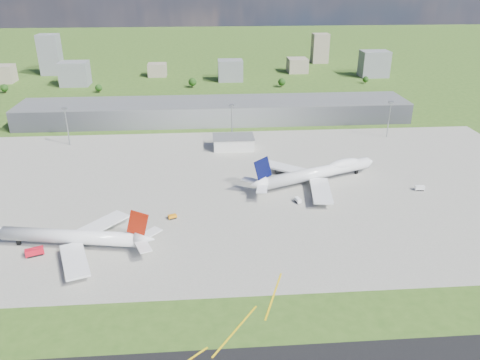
{
  "coord_description": "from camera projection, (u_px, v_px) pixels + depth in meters",
  "views": [
    {
      "loc": [
        -7.64,
        -191.56,
        107.78
      ],
      "look_at": [
        9.01,
        28.39,
        9.0
      ],
      "focal_mm": 35.0,
      "sensor_mm": 36.0,
      "label": 1
    }
  ],
  "objects": [
    {
      "name": "bldg_tall_e",
      "position": [
        320.0,
        48.0,
        594.32
      ],
      "size": [
        20.0,
        18.0,
        36.0
      ],
      "primitive_type": "cube",
      "color": "gray",
      "rests_on": "ground"
    },
    {
      "name": "bldg_c",
      "position": [
        230.0,
        70.0,
        497.91
      ],
      "size": [
        26.0,
        20.0,
        22.0
      ],
      "primitive_type": "cube",
      "color": "slate",
      "rests_on": "ground"
    },
    {
      "name": "bldg_w",
      "position": [
        75.0,
        74.0,
        477.37
      ],
      "size": [
        28.0,
        22.0,
        24.0
      ],
      "primitive_type": "cube",
      "color": "slate",
      "rests_on": "ground"
    },
    {
      "name": "tree_far_w",
      "position": [
        4.0,
        88.0,
        448.72
      ],
      "size": [
        7.2,
        7.2,
        8.8
      ],
      "color": "#382314",
      "rests_on": "ground"
    },
    {
      "name": "mast_center",
      "position": [
        232.0,
        116.0,
        317.02
      ],
      "size": [
        3.5,
        2.0,
        25.9
      ],
      "color": "gray",
      "rests_on": "ground"
    },
    {
      "name": "fire_truck",
      "position": [
        35.0,
        252.0,
        193.04
      ],
      "size": [
        7.75,
        5.15,
        3.25
      ],
      "rotation": [
        0.0,
        0.0,
        0.37
      ],
      "color": "red",
      "rests_on": "ground"
    },
    {
      "name": "airliner_blue_quad",
      "position": [
        318.0,
        173.0,
        258.38
      ],
      "size": [
        77.81,
        59.26,
        21.27
      ],
      "rotation": [
        0.0,
        0.0,
        0.38
      ],
      "color": "white",
      "rests_on": "ground"
    },
    {
      "name": "bldg_ce",
      "position": [
        297.0,
        65.0,
        541.05
      ],
      "size": [
        22.0,
        24.0,
        16.0
      ],
      "primitive_type": "cube",
      "color": "gray",
      "rests_on": "ground"
    },
    {
      "name": "ground",
      "position": [
        216.0,
        126.0,
        355.42
      ],
      "size": [
        1400.0,
        1400.0,
        0.0
      ],
      "primitive_type": "plane",
      "color": "#34561B",
      "rests_on": "ground"
    },
    {
      "name": "tug_yellow",
      "position": [
        172.0,
        217.0,
        222.18
      ],
      "size": [
        4.45,
        3.58,
        1.91
      ],
      "rotation": [
        0.0,
        0.0,
        0.41
      ],
      "color": "orange",
      "rests_on": "ground"
    },
    {
      "name": "airliner_red_twin",
      "position": [
        75.0,
        237.0,
        196.86
      ],
      "size": [
        71.06,
        54.77,
        19.57
      ],
      "rotation": [
        0.0,
        0.0,
        2.97
      ],
      "color": "white",
      "rests_on": "ground"
    },
    {
      "name": "apron",
      "position": [
        240.0,
        186.0,
        255.98
      ],
      "size": [
        360.0,
        190.0,
        0.08
      ],
      "primitive_type": "cube",
      "color": "gray",
      "rests_on": "ground"
    },
    {
      "name": "bldg_e",
      "position": [
        374.0,
        64.0,
        516.8
      ],
      "size": [
        30.0,
        22.0,
        28.0
      ],
      "primitive_type": "cube",
      "color": "slate",
      "rests_on": "ground"
    },
    {
      "name": "van_white_far",
      "position": [
        420.0,
        188.0,
        250.64
      ],
      "size": [
        5.16,
        2.8,
        2.56
      ],
      "rotation": [
        0.0,
        0.0,
        -0.09
      ],
      "color": "white",
      "rests_on": "ground"
    },
    {
      "name": "tree_e",
      "position": [
        282.0,
        82.0,
        471.74
      ],
      "size": [
        7.65,
        7.65,
        9.35
      ],
      "color": "#382314",
      "rests_on": "ground"
    },
    {
      "name": "tree_c",
      "position": [
        192.0,
        82.0,
        469.96
      ],
      "size": [
        8.1,
        8.1,
        9.9
      ],
      "color": "#382314",
      "rests_on": "ground"
    },
    {
      "name": "van_white_near",
      "position": [
        298.0,
        200.0,
        237.5
      ],
      "size": [
        3.1,
        4.99,
        2.39
      ],
      "rotation": [
        0.0,
        0.0,
        1.82
      ],
      "color": "white",
      "rests_on": "ground"
    },
    {
      "name": "tree_w",
      "position": [
        99.0,
        88.0,
        450.51
      ],
      "size": [
        6.75,
        6.75,
        8.25
      ],
      "color": "#382314",
      "rests_on": "ground"
    },
    {
      "name": "bldg_far_w",
      "position": [
        2.0,
        74.0,
        491.29
      ],
      "size": [
        24.0,
        20.0,
        18.0
      ],
      "primitive_type": "cube",
      "color": "gray",
      "rests_on": "ground"
    },
    {
      "name": "tree_far_e",
      "position": [
        366.0,
        79.0,
        487.44
      ],
      "size": [
        6.3,
        6.3,
        7.7
      ],
      "color": "#382314",
      "rests_on": "ground"
    },
    {
      "name": "bldg_cw",
      "position": [
        157.0,
        70.0,
        521.33
      ],
      "size": [
        20.0,
        18.0,
        14.0
      ],
      "primitive_type": "cube",
      "color": "gray",
      "rests_on": "ground"
    },
    {
      "name": "ops_building",
      "position": [
        233.0,
        143.0,
        308.97
      ],
      "size": [
        26.0,
        16.0,
        8.0
      ],
      "primitive_type": "cube",
      "color": "silver",
      "rests_on": "ground"
    },
    {
      "name": "terminal",
      "position": [
        215.0,
        111.0,
        366.0
      ],
      "size": [
        300.0,
        42.0,
        15.0
      ],
      "primitive_type": "cube",
      "color": "gray",
      "rests_on": "ground"
    },
    {
      "name": "mast_west",
      "position": [
        66.0,
        120.0,
        309.44
      ],
      "size": [
        3.5,
        2.0,
        25.9
      ],
      "color": "gray",
      "rests_on": "ground"
    },
    {
      "name": "bldg_tall_w",
      "position": [
        50.0,
        55.0,
        525.13
      ],
      "size": [
        22.0,
        20.0,
        44.0
      ],
      "primitive_type": "cube",
      "color": "slate",
      "rests_on": "ground"
    },
    {
      "name": "mast_east",
      "position": [
        390.0,
        113.0,
        324.59
      ],
      "size": [
        3.5,
        2.0,
        25.9
      ],
      "color": "gray",
      "rests_on": "ground"
    }
  ]
}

